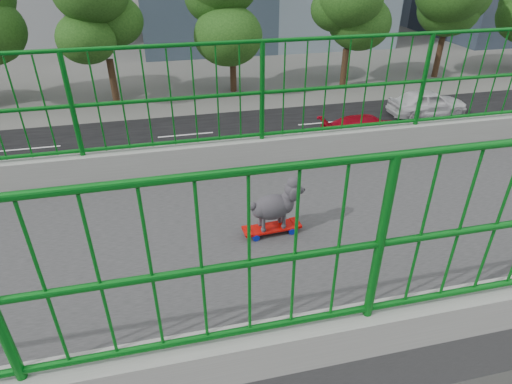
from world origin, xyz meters
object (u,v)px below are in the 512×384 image
object	(u,v)px
poodle	(275,204)
car_6	(415,198)
car_3	(370,131)
car_2	(53,197)
car_1	(171,229)
skateboard	(272,228)
car_4	(427,103)

from	to	relation	value
poodle	car_6	distance (m)	14.07
car_3	car_6	distance (m)	6.51
car_2	car_6	bearing A→B (deg)	-103.17
poodle	car_1	distance (m)	11.40
skateboard	car_4	xyz separation A→B (m)	(-18.85, 14.80, -6.25)
skateboard	poodle	distance (m)	0.25
car_3	poodle	bearing A→B (deg)	148.84
skateboard	car_3	xyz separation A→B (m)	(-15.65, 9.49, -6.29)
skateboard	car_1	distance (m)	11.25
car_4	car_1	bearing A→B (deg)	121.23
poodle	car_6	world-z (taller)	poodle
poodle	car_1	xyz separation A→B (m)	(-9.25, -1.06, -6.58)
car_6	skateboard	bearing A→B (deg)	-41.91
skateboard	car_3	world-z (taller)	skateboard
car_1	car_4	xyz separation A→B (m)	(-9.60, 15.83, 0.07)
poodle	car_2	xyz separation A→B (m)	(-12.45, -5.41, -6.59)
skateboard	car_6	xyz separation A→B (m)	(-9.25, 8.30, -6.37)
car_3	car_6	bearing A→B (deg)	169.51
car_6	car_3	bearing A→B (deg)	169.51
poodle	car_6	xyz separation A→B (m)	(-9.25, 8.27, -6.62)
car_6	poodle	bearing A→B (deg)	-41.82
car_1	car_6	xyz separation A→B (m)	(0.00, 9.33, -0.05)
skateboard	car_3	distance (m)	19.35
car_2	car_3	xyz separation A→B (m)	(-3.20, 14.87, 0.05)
car_2	car_4	bearing A→B (deg)	-72.40
car_2	car_3	world-z (taller)	car_3
car_4	poodle	bearing A→B (deg)	141.91
skateboard	car_4	world-z (taller)	skateboard
poodle	car_4	distance (m)	24.81
car_4	car_6	xyz separation A→B (m)	(9.60, -6.50, -0.12)
car_1	car_2	size ratio (longest dim) A/B	0.86
car_3	car_4	distance (m)	6.20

